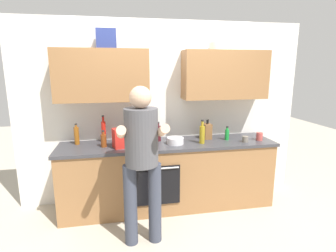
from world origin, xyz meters
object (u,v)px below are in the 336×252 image
(bottle_oil, at_px, (202,134))
(mixing_bowl, at_px, (175,141))
(bottle_wine, at_px, (158,133))
(cup_ceramic, at_px, (259,136))
(cup_stoneware, at_px, (245,139))
(person_standing, at_px, (142,154))
(bottle_hotsauce, at_px, (104,131))
(bottle_syrup, at_px, (77,135))
(bottle_vinegar, at_px, (104,140))
(bottle_soda, at_px, (227,134))
(grocery_bag_crisps, at_px, (121,138))
(knife_block, at_px, (207,131))
(potted_herb, at_px, (140,133))

(bottle_oil, xyz_separation_m, mixing_bowl, (-0.35, 0.04, -0.09))
(bottle_wine, relative_size, cup_ceramic, 2.38)
(cup_stoneware, xyz_separation_m, mixing_bowl, (-0.93, 0.09, 0.00))
(person_standing, xyz_separation_m, bottle_oil, (0.85, 0.63, 0.02))
(bottle_hotsauce, height_order, cup_ceramic, bottle_hotsauce)
(bottle_syrup, distance_m, bottle_vinegar, 0.39)
(bottle_vinegar, height_order, mixing_bowl, bottle_vinegar)
(bottle_syrup, bearing_deg, cup_ceramic, -6.12)
(bottle_hotsauce, bearing_deg, cup_stoneware, -11.17)
(mixing_bowl, bearing_deg, bottle_vinegar, 177.75)
(person_standing, relative_size, cup_stoneware, 20.91)
(bottle_vinegar, xyz_separation_m, bottle_oil, (1.26, -0.07, 0.04))
(bottle_soda, distance_m, mixing_bowl, 0.74)
(bottle_soda, xyz_separation_m, grocery_bag_crisps, (-1.43, -0.09, 0.04))
(person_standing, height_order, bottle_vinegar, person_standing)
(grocery_bag_crisps, bearing_deg, bottle_syrup, 156.27)
(bottle_soda, relative_size, grocery_bag_crisps, 0.80)
(mixing_bowl, distance_m, grocery_bag_crisps, 0.70)
(person_standing, height_order, grocery_bag_crisps, person_standing)
(bottle_syrup, xyz_separation_m, bottle_soda, (1.99, -0.15, -0.04))
(grocery_bag_crisps, bearing_deg, mixing_bowl, 1.99)
(person_standing, distance_m, knife_block, 1.30)
(cup_stoneware, distance_m, knife_block, 0.52)
(bottle_syrup, relative_size, bottle_wine, 1.04)
(bottle_hotsauce, distance_m, grocery_bag_crisps, 0.37)
(person_standing, height_order, potted_herb, person_standing)
(bottle_soda, xyz_separation_m, bottle_oil, (-0.39, -0.10, 0.05))
(cup_ceramic, bearing_deg, potted_herb, 174.87)
(bottle_hotsauce, xyz_separation_m, bottle_wine, (0.72, -0.09, -0.04))
(bottle_vinegar, height_order, knife_block, knife_block)
(knife_block, xyz_separation_m, grocery_bag_crisps, (-1.19, -0.20, 0.01))
(bottle_wine, relative_size, grocery_bag_crisps, 1.09)
(bottle_syrup, distance_m, grocery_bag_crisps, 0.61)
(potted_herb, bearing_deg, cup_ceramic, -5.13)
(person_standing, distance_m, bottle_oil, 1.05)
(knife_block, bearing_deg, cup_ceramic, -17.90)
(bottle_wine, distance_m, bottle_oil, 0.59)
(bottle_vinegar, distance_m, bottle_oil, 1.26)
(bottle_soda, height_order, knife_block, knife_block)
(bottle_hotsauce, bearing_deg, bottle_vinegar, -88.23)
(bottle_vinegar, bearing_deg, bottle_soda, 1.17)
(bottle_syrup, xyz_separation_m, mixing_bowl, (1.25, -0.22, -0.08))
(bottle_vinegar, relative_size, cup_ceramic, 1.95)
(bottle_hotsauce, xyz_separation_m, bottle_soda, (1.65, -0.20, -0.07))
(potted_herb, bearing_deg, bottle_hotsauce, 160.50)
(bottle_hotsauce, height_order, cup_stoneware, bottle_hotsauce)
(knife_block, bearing_deg, bottle_vinegar, -174.17)
(cup_stoneware, bearing_deg, person_standing, -158.19)
(bottle_oil, bearing_deg, potted_herb, 169.92)
(bottle_vinegar, bearing_deg, grocery_bag_crisps, -15.81)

